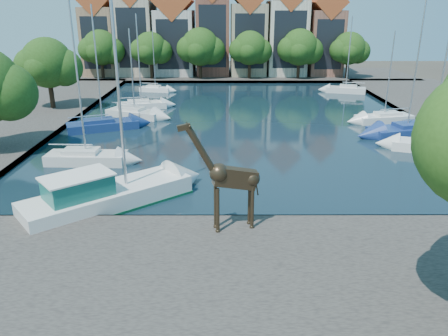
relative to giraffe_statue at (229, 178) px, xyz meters
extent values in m
plane|color=#38332B|center=(2.00, 1.57, -3.33)|extent=(160.00, 160.00, 0.00)
cube|color=black|center=(2.00, 25.57, -3.29)|extent=(38.00, 50.00, 0.08)
cube|color=#49453F|center=(2.00, -5.43, -3.08)|extent=(50.00, 14.00, 0.50)
cube|color=#49453F|center=(2.00, 57.57, -3.08)|extent=(60.00, 16.00, 0.50)
cube|color=#49453F|center=(-23.00, 25.57, -3.08)|extent=(14.00, 52.00, 0.50)
cube|color=#987253|center=(-21.00, 57.57, 2.67)|extent=(5.39, 9.00, 11.00)
cube|color=black|center=(-21.00, 53.09, 2.67)|extent=(4.40, 0.05, 8.25)
cube|color=#B9A88E|center=(-15.00, 57.57, 3.42)|extent=(5.88, 9.00, 12.50)
cube|color=black|center=(-15.00, 53.09, 3.42)|extent=(4.80, 0.05, 9.38)
cube|color=beige|center=(-8.50, 57.57, 2.42)|extent=(6.37, 9.00, 10.50)
cube|color=#AA5222|center=(-8.50, 57.57, 9.10)|extent=(6.43, 9.18, 6.43)
cube|color=black|center=(-8.50, 53.09, 2.42)|extent=(5.20, 0.05, 7.88)
cube|color=brown|center=(-2.00, 57.57, 3.67)|extent=(5.39, 9.00, 13.00)
cube|color=black|center=(-2.00, 53.09, 3.67)|extent=(4.40, 0.05, 9.75)
cube|color=tan|center=(4.00, 57.57, 2.92)|extent=(5.88, 9.00, 11.50)
cube|color=black|center=(4.00, 53.09, 2.92)|extent=(4.80, 0.05, 8.62)
cube|color=beige|center=(10.50, 57.57, 3.17)|extent=(6.37, 9.00, 12.00)
cube|color=black|center=(10.50, 53.09, 3.17)|extent=(5.20, 0.05, 9.00)
cube|color=brown|center=(17.00, 57.57, 2.42)|extent=(5.39, 9.00, 10.50)
cube|color=#AA5222|center=(17.00, 57.57, 8.88)|extent=(5.44, 9.18, 5.44)
cube|color=black|center=(17.00, 53.09, 2.42)|extent=(4.40, 0.05, 7.88)
cylinder|color=#332114|center=(-20.00, 52.07, -1.23)|extent=(0.50, 0.50, 3.20)
sphere|color=#213E12|center=(-20.00, 52.07, 2.05)|extent=(5.60, 5.60, 5.60)
sphere|color=#213E12|center=(-18.32, 52.37, 1.49)|extent=(4.20, 4.20, 4.20)
sphere|color=#213E12|center=(-21.54, 51.67, 1.77)|extent=(3.92, 3.92, 3.92)
cylinder|color=#332114|center=(-12.00, 52.07, -1.23)|extent=(0.50, 0.50, 3.20)
sphere|color=#213E12|center=(-12.00, 52.07, 1.93)|extent=(5.20, 5.20, 5.20)
sphere|color=#213E12|center=(-10.44, 52.37, 1.41)|extent=(3.90, 3.90, 3.90)
sphere|color=#213E12|center=(-13.43, 51.67, 1.67)|extent=(3.64, 3.64, 3.64)
cylinder|color=#332114|center=(-4.00, 52.07, -1.23)|extent=(0.50, 0.50, 3.20)
sphere|color=#213E12|center=(-4.00, 52.07, 2.17)|extent=(6.00, 6.00, 6.00)
sphere|color=#213E12|center=(-2.20, 52.37, 1.57)|extent=(4.50, 4.50, 4.50)
sphere|color=#213E12|center=(-5.65, 51.67, 1.87)|extent=(4.20, 4.20, 4.20)
cylinder|color=#332114|center=(4.00, 52.07, -1.23)|extent=(0.50, 0.50, 3.20)
sphere|color=#213E12|center=(4.00, 52.07, 1.99)|extent=(5.40, 5.40, 5.40)
sphere|color=#213E12|center=(5.62, 52.37, 1.45)|extent=(4.05, 4.05, 4.05)
sphere|color=#213E12|center=(2.51, 51.67, 1.72)|extent=(3.78, 3.78, 3.78)
cylinder|color=#332114|center=(12.00, 52.07, -1.23)|extent=(0.50, 0.50, 3.20)
sphere|color=#213E12|center=(12.00, 52.07, 2.11)|extent=(5.80, 5.80, 5.80)
sphere|color=#213E12|center=(13.74, 52.37, 1.53)|extent=(4.35, 4.35, 4.35)
sphere|color=#213E12|center=(10.40, 51.67, 1.82)|extent=(4.06, 4.06, 4.06)
cylinder|color=#332114|center=(20.00, 52.07, -1.23)|extent=(0.50, 0.50, 3.20)
sphere|color=#213E12|center=(20.00, 52.07, 1.93)|extent=(5.20, 5.20, 5.20)
sphere|color=#213E12|center=(21.56, 52.37, 1.41)|extent=(3.90, 3.90, 3.90)
sphere|color=#213E12|center=(18.57, 51.67, 1.67)|extent=(3.64, 3.64, 3.64)
sphere|color=#213E12|center=(-17.20, 13.87, 1.77)|extent=(4.50, 4.50, 4.50)
cylinder|color=#332114|center=(-20.00, 29.57, -1.13)|extent=(0.54, 0.54, 3.40)
sphere|color=#213E12|center=(-20.00, 29.57, 2.25)|extent=(5.60, 5.60, 5.60)
sphere|color=#213E12|center=(-18.32, 29.87, 1.69)|extent=(4.20, 4.20, 4.20)
sphere|color=#213E12|center=(-21.54, 29.17, 1.97)|extent=(3.92, 3.92, 3.92)
cylinder|color=#322619|center=(-0.58, -0.40, -1.63)|extent=(0.18, 0.18, 2.40)
cylinder|color=#322619|center=(-0.69, 0.09, -1.63)|extent=(0.18, 0.18, 2.40)
cylinder|color=#322619|center=(1.20, 0.03, -1.63)|extent=(0.18, 0.18, 2.40)
cylinder|color=#322619|center=(1.08, 0.52, -1.63)|extent=(0.18, 0.18, 2.40)
cube|color=#322619|center=(0.31, 0.07, -0.03)|extent=(2.41, 1.15, 1.40)
cylinder|color=#322619|center=(-1.34, -0.32, 1.52)|extent=(1.57, 0.69, 2.48)
cube|color=#322619|center=(-2.14, -0.51, 2.74)|extent=(0.70, 0.35, 0.38)
cube|color=silver|center=(-7.14, 3.57, -2.53)|extent=(9.64, 8.66, 1.44)
cube|color=#14584E|center=(-8.51, 2.45, -1.59)|extent=(4.15, 3.96, 1.33)
cylinder|color=#B2B2B7|center=(-6.23, 4.32, 3.40)|extent=(0.18, 0.18, 11.08)
cube|color=beige|center=(-10.80, 11.39, -2.73)|extent=(6.07, 2.33, 1.03)
cube|color=beige|center=(-10.80, 11.39, -2.39)|extent=(2.68, 1.57, 0.57)
cylinder|color=#B2B2B7|center=(-10.80, 11.39, 3.23)|extent=(0.14, 0.14, 11.36)
cube|color=navy|center=(-12.13, 21.35, -2.74)|extent=(7.10, 4.74, 1.01)
cube|color=navy|center=(-12.13, 21.35, -2.41)|extent=(3.34, 2.64, 0.56)
cylinder|color=#B2B2B7|center=(-12.13, 21.35, 2.94)|extent=(0.13, 0.13, 10.80)
cube|color=silver|center=(-10.00, 26.68, -2.77)|extent=(6.66, 4.54, 0.95)
cube|color=silver|center=(-10.00, 26.68, -2.46)|extent=(3.14, 2.52, 0.53)
cylinder|color=#B2B2B7|center=(-10.00, 26.68, 1.77)|extent=(0.13, 0.13, 8.56)
cube|color=white|center=(-10.00, 31.01, -2.78)|extent=(6.02, 3.37, 0.94)
cube|color=white|center=(-10.00, 31.01, -2.47)|extent=(2.76, 1.98, 0.52)
cylinder|color=#B2B2B7|center=(-10.00, 31.01, 2.46)|extent=(0.12, 0.12, 9.96)
cube|color=white|center=(-10.00, 42.22, -2.85)|extent=(4.61, 2.44, 0.80)
cube|color=white|center=(-10.00, 42.22, -2.58)|extent=(2.10, 1.46, 0.45)
cylinder|color=#B2B2B7|center=(-10.00, 42.22, 1.30)|extent=(0.11, 0.11, 7.85)
cube|color=white|center=(17.00, 14.32, -2.74)|extent=(6.48, 4.06, 1.01)
cube|color=white|center=(17.00, 14.32, -2.41)|extent=(3.02, 2.31, 0.56)
cylinder|color=#B2B2B7|center=(17.00, 14.32, 2.50)|extent=(0.14, 0.14, 9.91)
cube|color=navy|center=(17.00, 19.33, -2.74)|extent=(7.78, 4.51, 1.03)
cube|color=navy|center=(17.00, 19.33, -2.39)|extent=(3.59, 2.62, 0.57)
cylinder|color=#B2B2B7|center=(17.00, 19.33, 3.45)|extent=(0.14, 0.14, 11.81)
cube|color=silver|center=(16.58, 24.32, -2.78)|extent=(6.20, 3.31, 0.93)
cube|color=silver|center=(16.58, 24.32, -2.47)|extent=(2.83, 1.98, 0.52)
cylinder|color=#B2B2B7|center=(16.58, 24.32, 1.70)|extent=(0.12, 0.12, 8.46)
cube|color=silver|center=(17.00, 41.20, -2.74)|extent=(5.68, 3.27, 1.02)
cube|color=silver|center=(17.00, 41.20, -2.40)|extent=(2.62, 1.91, 0.57)
cylinder|color=#B2B2B7|center=(17.00, 41.20, 2.28)|extent=(0.14, 0.14, 9.46)
camera|label=1|loc=(-0.30, -20.34, 7.98)|focal=35.00mm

